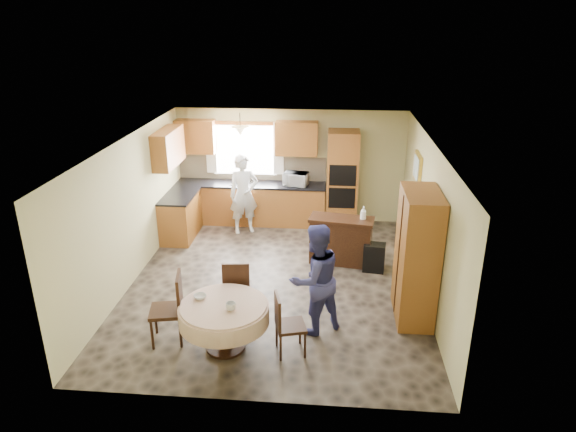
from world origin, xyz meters
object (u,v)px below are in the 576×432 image
Objects in this scene: chair_left at (172,305)px; dining_table at (224,315)px; sideboard at (341,242)px; person_sink at (244,194)px; chair_back at (237,286)px; chair_right at (285,322)px; cupboard at (417,257)px; oven_tower at (342,180)px; person_dining at (315,279)px.

dining_table is at bearing 68.51° from chair_left.
person_sink is (-2.04, 1.30, 0.43)m from sideboard.
chair_left is 0.62× the size of person_sink.
dining_table is at bearing 80.44° from chair_back.
chair_back is 1.16m from chair_right.
chair_right is at bearing -1.74° from dining_table.
sideboard is at bearing 121.98° from cupboard.
chair_left is at bearing -122.26° from sideboard.
chair_back reaches higher than sideboard.
oven_tower is at bearing 140.48° from chair_left.
oven_tower is 4.79m from chair_right.
chair_right is at bearing 127.29° from chair_back.
cupboard is 3.65m from chair_left.
cupboard is 4.38m from person_sink.
chair_back is 3.39m from person_sink.
person_dining is at bearing 91.17° from chair_left.
chair_back is 0.58× the size of person_sink.
chair_back is at bearing 29.30° from chair_right.
dining_table is at bearing -9.00° from person_dining.
oven_tower is at bearing -9.08° from person_sink.
oven_tower is at bearing -120.06° from chair_back.
oven_tower is 5.16m from chair_left.
person_dining is (-0.41, -2.26, 0.42)m from sideboard.
chair_right is at bearing -99.73° from oven_tower.
cupboard is 2.06× the size of chair_back.
oven_tower is 1.80× the size of sideboard.
oven_tower reaches higher than chair_left.
chair_back is 0.59× the size of person_dining.
chair_back reaches higher than chair_right.
sideboard is 0.70× the size of person_dining.
chair_back is at bearing -173.77° from cupboard.
chair_back is at bearing -118.71° from sideboard.
chair_left is at bearing -118.33° from person_sink.
oven_tower is at bearing -130.43° from person_dining.
person_sink is at bearing 135.77° from cupboard.
chair_right is (-0.80, -4.69, -0.56)m from oven_tower.
chair_left is at bearing 169.89° from dining_table.
person_dining is at bearing -90.88° from sideboard.
oven_tower is 3.73m from cupboard.
chair_back is at bearing -105.65° from person_sink.
dining_table is (-1.63, -2.85, 0.13)m from sideboard.
chair_right is (0.82, -0.83, -0.04)m from chair_back.
chair_left is (-0.77, 0.14, 0.03)m from dining_table.
oven_tower is 1.25× the size of person_sink.
dining_table is 0.73× the size of person_sink.
cupboard is (1.07, -3.57, -0.05)m from oven_tower.
person_dining reaches higher than chair_back.
oven_tower is 1.26× the size of person_dining.
chair_left is at bearing 32.23° from chair_back.
cupboard is at bearing -74.46° from chair_right.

